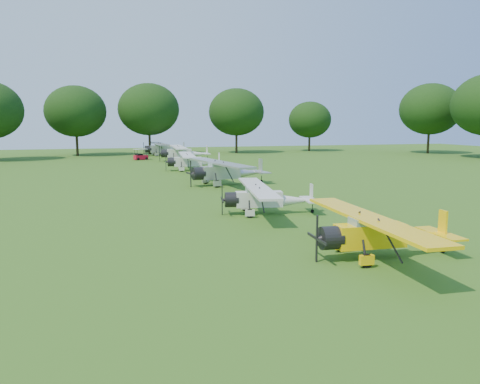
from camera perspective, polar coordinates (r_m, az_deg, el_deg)
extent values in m
plane|color=#2D5615|center=(32.74, 1.89, -1.64)|extent=(160.00, 160.00, 0.00)
cylinder|color=black|center=(95.88, 21.97, 5.83)|extent=(0.44, 0.44, 4.81)
ellipsoid|color=black|center=(95.86, 22.17, 9.35)|extent=(11.23, 11.23, 9.55)
cylinder|color=black|center=(97.51, 8.45, 6.06)|extent=(0.44, 0.44, 3.70)
ellipsoid|color=black|center=(97.43, 8.50, 8.71)|extent=(8.63, 8.63, 7.34)
cylinder|color=black|center=(90.26, -0.44, 6.22)|extent=(0.44, 0.44, 4.51)
ellipsoid|color=black|center=(90.22, -0.44, 9.72)|extent=(10.52, 10.52, 8.94)
cylinder|color=black|center=(87.82, -10.95, 6.08)|extent=(0.44, 0.44, 4.74)
ellipsoid|color=black|center=(87.79, -11.06, 9.86)|extent=(11.05, 11.05, 9.39)
cylinder|color=black|center=(87.42, -19.25, 5.68)|extent=(0.44, 0.44, 4.49)
ellipsoid|color=black|center=(87.37, -19.43, 9.27)|extent=(10.47, 10.47, 8.90)
cube|color=yellow|center=(20.63, 15.57, -5.14)|extent=(3.06, 1.05, 0.99)
cone|color=yellow|center=(21.98, 21.42, -4.97)|extent=(2.68, 0.98, 0.85)
cube|color=#8CA5B2|center=(20.48, 15.39, -3.75)|extent=(1.55, 0.94, 0.52)
cylinder|color=black|center=(19.85, 10.99, -5.52)|extent=(0.90, 1.02, 0.98)
cube|color=black|center=(19.61, 9.35, -5.64)|extent=(0.06, 0.12, 1.98)
cube|color=yellow|center=(20.43, 15.42, -3.10)|extent=(1.88, 10.07, 0.13)
cube|color=yellow|center=(22.43, 23.48, -3.59)|extent=(0.12, 0.52, 1.23)
cube|color=yellow|center=(22.46, 23.22, -4.67)|extent=(0.94, 2.68, 0.08)
cylinder|color=black|center=(19.46, 15.19, -8.10)|extent=(0.57, 0.18, 0.57)
cylinder|color=black|center=(21.49, 12.20, -6.43)|extent=(0.57, 0.18, 0.57)
cylinder|color=black|center=(22.75, 23.50, -6.56)|extent=(0.23, 0.09, 0.23)
cube|color=silver|center=(29.50, 2.33, -0.87)|extent=(3.03, 1.33, 0.96)
cone|color=silver|center=(30.00, 6.99, -1.04)|extent=(2.66, 1.23, 0.82)
cube|color=#8CA5B2|center=(29.41, 2.16, 0.09)|extent=(1.58, 1.07, 0.50)
cylinder|color=black|center=(29.28, -1.03, -0.94)|extent=(0.97, 1.07, 0.95)
cube|color=black|center=(29.23, -2.19, -0.96)|extent=(0.07, 0.12, 1.92)
cube|color=silver|center=(29.37, 2.16, 0.53)|extent=(2.88, 9.77, 0.13)
cube|color=silver|center=(30.16, 8.69, -0.14)|extent=(0.17, 0.51, 1.19)
cube|color=silver|center=(30.20, 8.51, -0.92)|extent=(1.18, 2.65, 0.08)
cylinder|color=black|center=(28.40, 1.22, -2.63)|extent=(0.56, 0.23, 0.55)
cylinder|color=black|center=(30.63, 0.63, -1.82)|extent=(0.56, 0.23, 0.55)
cylinder|color=black|center=(30.37, 8.81, -2.32)|extent=(0.23, 0.11, 0.22)
cube|color=#BBBABF|center=(43.23, -2.41, 2.40)|extent=(3.75, 1.66, 1.19)
cone|color=#BBBABF|center=(44.53, 1.22, 2.36)|extent=(3.30, 1.53, 1.02)
cube|color=#8CA5B2|center=(43.12, -2.56, 3.22)|extent=(1.96, 1.33, 0.62)
cylinder|color=black|center=(42.44, -5.09, 2.26)|extent=(1.20, 1.33, 1.18)
cube|color=black|center=(42.19, -6.03, 2.21)|extent=(0.09, 0.15, 2.38)
cube|color=#BBBABF|center=(43.10, -2.56, 3.59)|extent=(3.59, 12.12, 0.16)
cube|color=#BBBABF|center=(44.99, 2.51, 3.14)|extent=(0.21, 0.63, 1.47)
cube|color=#BBBABF|center=(44.98, 2.38, 2.49)|extent=(1.47, 3.29, 0.10)
cylinder|color=black|center=(41.68, -2.79, 1.00)|extent=(0.70, 0.29, 0.68)
cylinder|color=black|center=(44.29, -4.20, 1.42)|extent=(0.70, 0.29, 0.68)
cylinder|color=black|center=(45.20, 2.63, 1.32)|extent=(0.28, 0.13, 0.27)
cube|color=silver|center=(56.89, -6.38, 3.69)|extent=(3.38, 1.32, 1.08)
cone|color=silver|center=(57.15, -3.59, 3.59)|extent=(2.96, 1.22, 0.93)
cube|color=#8CA5B2|center=(56.84, -6.49, 4.26)|extent=(1.74, 1.11, 0.57)
cylinder|color=black|center=(56.80, -8.35, 3.65)|extent=(1.03, 1.16, 1.07)
cube|color=black|center=(56.79, -9.02, 3.63)|extent=(0.07, 0.13, 2.16)
cube|color=silver|center=(56.83, -6.49, 4.52)|extent=(2.62, 11.00, 0.14)
cube|color=silver|center=(57.23, -2.57, 4.13)|extent=(0.16, 0.57, 1.34)
cube|color=silver|center=(57.25, -2.67, 3.66)|extent=(1.17, 2.96, 0.09)
cylinder|color=black|center=(55.64, -7.13, 2.78)|extent=(0.63, 0.23, 0.62)
cylinder|color=black|center=(58.19, -7.26, 3.02)|extent=(0.63, 0.23, 0.62)
cylinder|color=black|center=(57.36, -2.46, 2.82)|extent=(0.25, 0.11, 0.25)
cube|color=silver|center=(71.36, -7.43, 4.72)|extent=(3.71, 1.27, 1.20)
cone|color=silver|center=(71.74, -4.97, 4.64)|extent=(3.25, 1.19, 1.03)
cube|color=#8CA5B2|center=(71.31, -7.53, 5.22)|extent=(1.88, 1.14, 0.63)
cylinder|color=black|center=(71.18, -9.18, 4.67)|extent=(1.09, 1.24, 1.19)
cube|color=black|center=(71.13, -9.77, 4.66)|extent=(0.08, 0.14, 2.40)
cube|color=silver|center=(71.29, -7.54, 5.45)|extent=(2.27, 12.19, 0.16)
cube|color=silver|center=(71.87, -4.07, 5.12)|extent=(0.15, 0.63, 1.49)
cube|color=silver|center=(71.89, -4.15, 4.70)|extent=(1.13, 3.25, 0.10)
cylinder|color=black|center=(69.91, -8.05, 3.93)|extent=(0.69, 0.22, 0.69)
cylinder|color=black|center=(72.75, -8.25, 4.10)|extent=(0.69, 0.22, 0.69)
cylinder|color=black|center=(71.99, -3.96, 3.95)|extent=(0.28, 0.11, 0.27)
cube|color=#BBBABF|center=(83.79, -9.68, 5.21)|extent=(3.70, 1.28, 1.20)
cone|color=#BBBABF|center=(84.36, -7.61, 5.16)|extent=(3.24, 1.20, 1.02)
cube|color=#8CA5B2|center=(83.74, -9.77, 5.63)|extent=(1.88, 1.15, 0.63)
cylinder|color=black|center=(83.47, -11.15, 5.16)|extent=(1.09, 1.24, 1.18)
cube|color=black|center=(83.37, -11.66, 5.14)|extent=(0.08, 0.14, 2.39)
cube|color=#BBBABF|center=(83.73, -9.78, 5.83)|extent=(2.31, 12.14, 0.16)
cube|color=#BBBABF|center=(84.57, -6.86, 5.57)|extent=(0.15, 0.63, 1.48)
cube|color=#BBBABF|center=(84.57, -6.93, 5.22)|extent=(1.14, 3.24, 0.10)
cylinder|color=black|center=(82.30, -10.13, 4.54)|extent=(0.69, 0.22, 0.68)
cylinder|color=black|center=(85.10, -10.44, 4.66)|extent=(0.69, 0.22, 0.68)
cylinder|color=black|center=(84.68, -6.77, 4.58)|extent=(0.28, 0.11, 0.27)
cube|color=red|center=(74.74, -12.00, 4.17)|extent=(2.28, 1.73, 0.64)
cube|color=black|center=(74.61, -12.20, 4.44)|extent=(1.12, 1.23, 0.41)
cube|color=silver|center=(74.66, -12.03, 5.13)|extent=(2.22, 1.79, 0.07)
cylinder|color=black|center=(73.96, -12.30, 3.95)|extent=(0.42, 0.26, 0.40)
cylinder|color=black|center=(75.00, -12.65, 4.00)|extent=(0.42, 0.26, 0.40)
cylinder|color=black|center=(74.53, -11.33, 4.01)|extent=(0.42, 0.26, 0.40)
cylinder|color=black|center=(75.56, -11.69, 4.06)|extent=(0.42, 0.26, 0.40)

